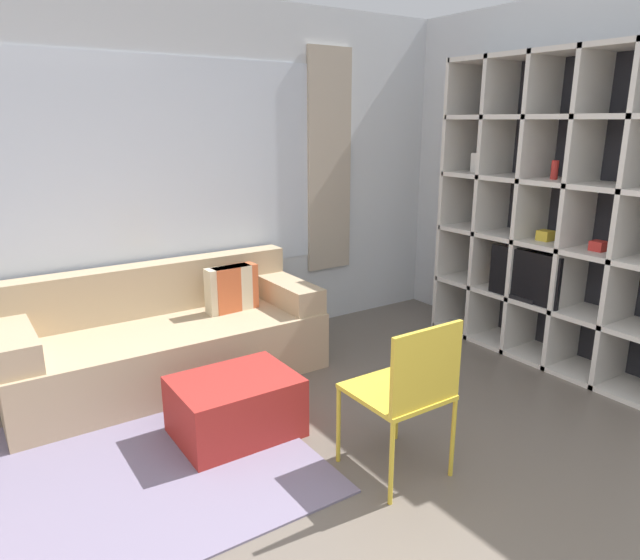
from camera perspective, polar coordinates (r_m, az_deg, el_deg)
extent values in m
cube|color=silver|center=(4.40, -18.50, 8.96)|extent=(6.84, 0.07, 2.70)
cube|color=silver|center=(4.35, -18.47, 10.22)|extent=(3.10, 0.01, 1.60)
cube|color=#B2A38E|center=(5.08, 0.94, 11.68)|extent=(0.44, 0.03, 1.90)
cube|color=silver|center=(4.85, 22.75, 9.11)|extent=(0.07, 4.22, 2.70)
cube|color=slate|center=(3.32, -25.90, -18.88)|extent=(2.67, 1.69, 0.01)
cube|color=#232328|center=(4.75, 23.74, 6.36)|extent=(0.02, 1.91, 2.29)
cube|color=silver|center=(4.29, 28.63, 4.91)|extent=(0.43, 0.04, 2.29)
cube|color=silver|center=(4.48, 24.35, 5.80)|extent=(0.43, 0.04, 2.29)
cube|color=silver|center=(4.69, 20.42, 6.60)|extent=(0.43, 0.04, 2.29)
cube|color=silver|center=(4.92, 16.83, 7.29)|extent=(0.43, 0.04, 2.29)
cube|color=silver|center=(5.17, 13.57, 7.90)|extent=(0.43, 0.04, 2.29)
cube|color=silver|center=(4.87, 20.98, -6.92)|extent=(0.43, 1.91, 0.04)
cube|color=silver|center=(4.73, 21.49, -1.99)|extent=(0.43, 1.91, 0.04)
cube|color=silver|center=(4.62, 22.05, 3.42)|extent=(0.43, 1.91, 0.04)
cube|color=silver|center=(4.55, 22.64, 9.04)|extent=(0.43, 1.91, 0.04)
cube|color=silver|center=(4.53, 23.27, 14.77)|extent=(0.43, 1.91, 0.04)
cube|color=silver|center=(4.56, 23.89, 20.27)|extent=(0.43, 1.91, 0.04)
cube|color=black|center=(4.58, 19.70, 0.40)|extent=(0.04, 0.61, 0.39)
cube|color=black|center=(4.64, 19.65, -1.70)|extent=(0.10, 0.24, 0.03)
cylinder|color=orange|center=(4.89, 18.04, 0.10)|extent=(0.10, 0.10, 0.16)
cube|color=gold|center=(4.61, 21.60, 4.16)|extent=(0.10, 0.10, 0.08)
cylinder|color=red|center=(4.54, 22.41, 10.14)|extent=(0.05, 0.05, 0.14)
cube|color=white|center=(4.99, 15.38, 11.26)|extent=(0.07, 0.07, 0.15)
cube|color=red|center=(4.39, 26.08, 3.08)|extent=(0.10, 0.10, 0.07)
cube|color=tan|center=(4.20, -14.80, -7.15)|extent=(2.16, 0.85, 0.42)
cube|color=tan|center=(4.37, -16.63, -0.83)|extent=(2.16, 0.18, 0.38)
cube|color=tan|center=(3.92, -28.45, -5.50)|extent=(0.24, 0.79, 0.18)
cube|color=tan|center=(4.47, -3.45, -1.13)|extent=(0.24, 0.79, 0.18)
cube|color=beige|center=(4.29, -9.12, -0.91)|extent=(0.34, 0.13, 0.34)
cube|color=#C65B33|center=(4.31, -8.51, -0.81)|extent=(0.35, 0.14, 0.34)
cube|color=#A82823|center=(3.47, -8.46, -12.40)|extent=(0.70, 0.53, 0.36)
cylinder|color=gold|center=(3.40, 7.69, -12.23)|extent=(0.02, 0.02, 0.44)
cylinder|color=gold|center=(3.17, 1.85, -14.29)|extent=(0.02, 0.02, 0.44)
cylinder|color=gold|center=(3.13, 13.14, -15.14)|extent=(0.02, 0.02, 0.44)
cylinder|color=gold|center=(2.88, 7.16, -17.80)|extent=(0.02, 0.02, 0.44)
cube|color=gold|center=(3.03, 7.61, -10.99)|extent=(0.44, 0.46, 0.02)
cube|color=gold|center=(2.80, 10.62, -8.64)|extent=(0.44, 0.02, 0.40)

